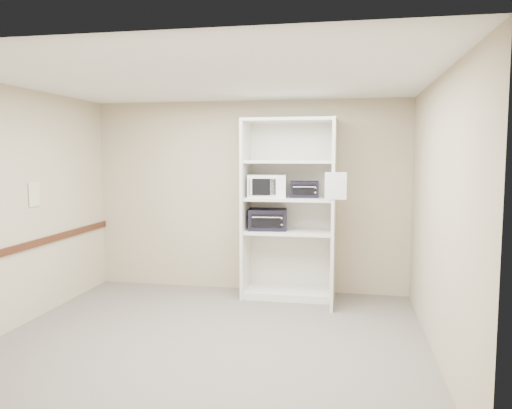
% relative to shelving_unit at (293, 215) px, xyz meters
% --- Properties ---
extents(floor, '(4.50, 4.00, 0.01)m').
position_rel_shelving_unit_xyz_m(floor, '(-0.67, -1.70, -1.13)').
color(floor, '#635F56').
rests_on(floor, ground).
extents(ceiling, '(4.50, 4.00, 0.01)m').
position_rel_shelving_unit_xyz_m(ceiling, '(-0.67, -1.70, 1.57)').
color(ceiling, white).
extents(wall_back, '(4.50, 0.02, 2.70)m').
position_rel_shelving_unit_xyz_m(wall_back, '(-0.67, 0.30, 0.22)').
color(wall_back, tan).
rests_on(wall_back, ground).
extents(wall_front, '(4.50, 0.02, 2.70)m').
position_rel_shelving_unit_xyz_m(wall_front, '(-0.67, -3.70, 0.22)').
color(wall_front, tan).
rests_on(wall_front, ground).
extents(wall_left, '(0.02, 4.00, 2.70)m').
position_rel_shelving_unit_xyz_m(wall_left, '(-2.92, -1.70, 0.22)').
color(wall_left, tan).
rests_on(wall_left, ground).
extents(wall_right, '(0.02, 4.00, 2.70)m').
position_rel_shelving_unit_xyz_m(wall_right, '(1.58, -1.70, 0.22)').
color(wall_right, tan).
rests_on(wall_right, ground).
extents(shelving_unit, '(1.24, 0.92, 2.42)m').
position_rel_shelving_unit_xyz_m(shelving_unit, '(0.00, 0.00, 0.00)').
color(shelving_unit, white).
rests_on(shelving_unit, floor).
extents(microwave, '(0.55, 0.44, 0.30)m').
position_rel_shelving_unit_xyz_m(microwave, '(-0.34, -0.05, 0.39)').
color(microwave, white).
rests_on(microwave, shelving_unit).
extents(toaster_oven_upper, '(0.40, 0.32, 0.22)m').
position_rel_shelving_unit_xyz_m(toaster_oven_upper, '(0.15, 0.05, 0.35)').
color(toaster_oven_upper, black).
rests_on(toaster_oven_upper, shelving_unit).
extents(toaster_oven_lower, '(0.55, 0.44, 0.28)m').
position_rel_shelving_unit_xyz_m(toaster_oven_lower, '(-0.34, 0.01, -0.07)').
color(toaster_oven_lower, black).
rests_on(toaster_oven_lower, shelving_unit).
extents(paper_sign, '(0.25, 0.01, 0.32)m').
position_rel_shelving_unit_xyz_m(paper_sign, '(0.59, -0.63, 0.44)').
color(paper_sign, white).
rests_on(paper_sign, shelving_unit).
extents(chair_rail, '(0.04, 3.98, 0.08)m').
position_rel_shelving_unit_xyz_m(chair_rail, '(-2.89, -1.70, -0.23)').
color(chair_rail, '#3C1B0E').
rests_on(chair_rail, wall_left).
extents(wall_poster, '(0.01, 0.20, 0.29)m').
position_rel_shelving_unit_xyz_m(wall_poster, '(-2.90, -1.39, 0.35)').
color(wall_poster, white).
rests_on(wall_poster, wall_left).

